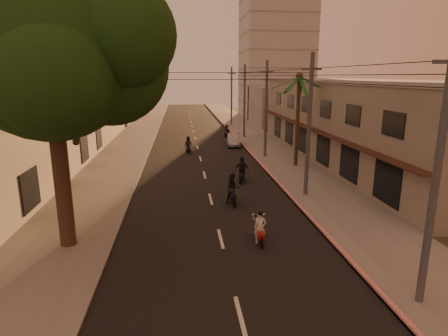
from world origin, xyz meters
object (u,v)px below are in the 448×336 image
at_px(scooter_red, 260,228).
at_px(palm_tree, 299,82).
at_px(scooter_far_b, 227,131).
at_px(parked_car, 234,140).
at_px(scooter_mid_a, 233,190).
at_px(scooter_far_a, 188,145).
at_px(scooter_mid_b, 242,170).
at_px(broadleaf_tree, 60,54).

bearing_deg(scooter_red, palm_tree, 70.42).
height_order(palm_tree, scooter_far_b, palm_tree).
xyz_separation_m(palm_tree, parked_car, (-3.90, 10.43, -6.48)).
bearing_deg(scooter_far_b, scooter_mid_a, -71.55).
bearing_deg(palm_tree, scooter_mid_a, -126.79).
xyz_separation_m(scooter_red, scooter_far_b, (2.31, 31.38, 0.04)).
xyz_separation_m(scooter_far_a, scooter_far_b, (5.14, 9.78, -0.03)).
xyz_separation_m(palm_tree, scooter_far_a, (-9.06, 6.97, -6.36)).
xyz_separation_m(scooter_mid_b, parked_car, (1.49, 14.66, -0.21)).
xyz_separation_m(broadleaf_tree, scooter_far_b, (10.69, 30.61, -7.72)).
relative_size(broadleaf_tree, parked_car, 2.89).
xyz_separation_m(scooter_mid_b, scooter_far_a, (-3.67, 11.21, -0.09)).
distance_m(palm_tree, scooter_mid_b, 9.29).
relative_size(scooter_mid_a, scooter_mid_b, 1.05).
relative_size(scooter_mid_b, parked_car, 0.46).
height_order(scooter_red, scooter_mid_b, scooter_mid_b).
relative_size(palm_tree, scooter_far_a, 4.63).
xyz_separation_m(broadleaf_tree, palm_tree, (14.61, 13.86, -1.33)).
distance_m(broadleaf_tree, scooter_mid_a, 11.97).
distance_m(palm_tree, scooter_red, 17.15).
relative_size(broadleaf_tree, scooter_mid_a, 5.98).
relative_size(broadleaf_tree, scooter_far_b, 7.42).
relative_size(scooter_far_b, parked_car, 0.39).
bearing_deg(parked_car, scooter_mid_a, -91.37).
bearing_deg(palm_tree, broadleaf_tree, -136.52).
xyz_separation_m(scooter_red, parked_car, (2.32, 25.06, -0.05)).
distance_m(broadleaf_tree, scooter_far_a, 22.89).
bearing_deg(parked_car, scooter_red, -88.39).
bearing_deg(scooter_red, parked_car, 88.17).
bearing_deg(scooter_far_a, broadleaf_tree, -112.54).
distance_m(scooter_mid_a, parked_car, 19.63).
height_order(broadleaf_tree, parked_car, broadleaf_tree).
bearing_deg(broadleaf_tree, scooter_red, -5.29).
bearing_deg(scooter_red, broadleaf_tree, 178.18).
height_order(scooter_far_a, scooter_far_b, scooter_far_a).
xyz_separation_m(broadleaf_tree, scooter_red, (8.38, -0.78, -7.76)).
bearing_deg(scooter_far_b, scooter_mid_b, -69.33).
relative_size(scooter_mid_a, parked_car, 0.48).
height_order(scooter_far_b, parked_car, scooter_far_b).
xyz_separation_m(palm_tree, scooter_far_b, (-3.92, 16.75, -6.39)).
xyz_separation_m(broadleaf_tree, parked_car, (10.71, 24.28, -7.81)).
relative_size(broadleaf_tree, scooter_red, 7.24).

